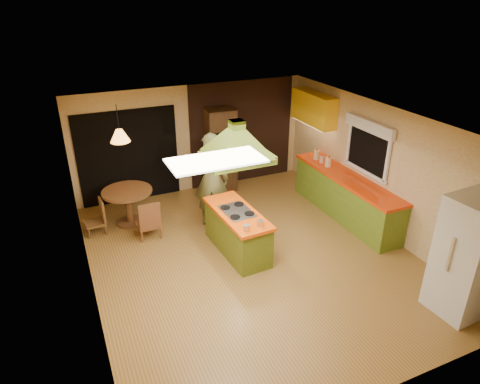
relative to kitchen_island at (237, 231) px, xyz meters
name	(u,v)px	position (x,y,z in m)	size (l,w,h in m)	color
ground	(252,256)	(0.17, -0.29, -0.42)	(6.50, 6.50, 0.00)	olive
room_walls	(253,195)	(0.17, -0.29, 0.83)	(5.50, 6.50, 6.50)	beige
ceiling_plane	(254,124)	(0.17, -0.29, 2.08)	(6.50, 6.50, 0.00)	silver
brick_panel	(242,132)	(1.42, 2.94, 0.83)	(2.64, 0.03, 2.50)	#381E14
nook_opening	(129,157)	(-1.33, 2.94, 0.63)	(2.20, 0.03, 2.10)	black
right_counter	(345,196)	(2.62, 0.31, 0.04)	(0.62, 3.05, 0.92)	olive
upper_cabinets	(314,108)	(2.74, 1.91, 1.53)	(0.34, 1.40, 0.70)	yellow
window_right	(369,138)	(2.86, 0.11, 1.35)	(0.12, 1.35, 1.06)	black
fluor_panel	(216,160)	(-0.93, -1.49, 2.07)	(1.20, 0.60, 0.03)	white
kitchen_island	(237,231)	(0.00, 0.00, 0.00)	(0.75, 1.67, 0.84)	#5E6D1B
range_hood	(237,135)	(0.00, 0.00, 1.83)	(1.12, 0.81, 0.80)	olive
man	(211,180)	(-0.05, 1.17, 0.56)	(0.71, 0.47, 1.96)	brown
refrigerator	(469,257)	(2.42, -2.80, 0.51)	(0.77, 0.72, 1.86)	silver
wall_oven	(220,150)	(0.74, 2.66, 0.57)	(0.68, 0.63, 1.98)	#422A15
dining_table	(128,200)	(-1.61, 1.85, 0.11)	(1.00, 1.00, 0.75)	brown
chair_left	(94,217)	(-2.31, 1.75, -0.07)	(0.38, 0.38, 0.70)	brown
chair_near	(148,218)	(-1.36, 1.20, -0.02)	(0.43, 0.43, 0.79)	brown
pendant_lamp	(120,136)	(-1.61, 1.85, 1.48)	(0.37, 0.37, 0.24)	#FF9E3F
canister_large	(316,155)	(2.57, 1.41, 0.60)	(0.14, 0.14, 0.21)	beige
canister_medium	(328,162)	(2.57, 0.94, 0.60)	(0.15, 0.15, 0.21)	beige
canister_small	(322,159)	(2.57, 1.18, 0.58)	(0.12, 0.12, 0.16)	beige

